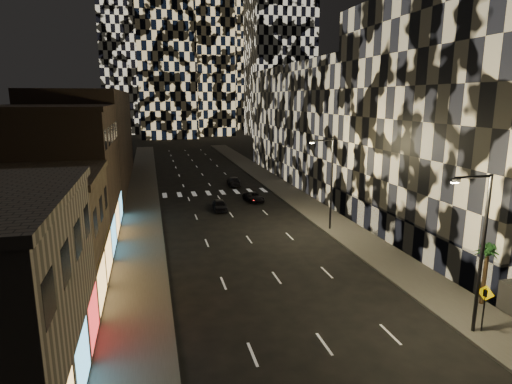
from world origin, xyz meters
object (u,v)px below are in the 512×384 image
car_dark_midlane (220,205)px  ped_sign (485,300)px  palm_tree (487,254)px  streetlight_near (479,244)px  streetlight_far (329,178)px  car_dark_rightlane (254,197)px  car_dark_oncoming (234,181)px

car_dark_midlane → ped_sign: ped_sign is taller
ped_sign → palm_tree: size_ratio=0.69×
streetlight_near → palm_tree: 4.53m
streetlight_near → car_dark_midlane: 31.98m
streetlight_far → car_dark_rightlane: 15.10m
car_dark_midlane → palm_tree: 30.39m
streetlight_far → car_dark_oncoming: (-4.85, 24.33, -4.68)m
car_dark_oncoming → ped_sign: size_ratio=1.66×
car_dark_midlane → palm_tree: (12.45, -27.57, 2.83)m
palm_tree → car_dark_midlane: bearing=114.3°
car_dark_rightlane → streetlight_near: bearing=-88.5°
streetlight_near → ped_sign: bearing=-12.9°
car_dark_midlane → car_dark_oncoming: (4.45, 14.10, 0.03)m
streetlight_far → car_dark_rightlane: (-4.35, 13.64, -4.77)m
car_dark_rightlane → streetlight_far: bearing=-78.2°
ped_sign → car_dark_midlane: bearing=85.2°
streetlight_far → car_dark_oncoming: 25.25m
streetlight_near → ped_sign: size_ratio=3.24×
car_dark_midlane → palm_tree: bearing=-64.7°
streetlight_far → car_dark_oncoming: size_ratio=1.95×
ped_sign → palm_tree: 4.01m
streetlight_far → streetlight_near: bearing=-90.0°
streetlight_far → car_dark_oncoming: bearing=101.3°
car_dark_rightlane → ped_sign: (5.02, -33.80, 1.47)m
car_dark_oncoming → ped_sign: 44.84m
car_dark_midlane → car_dark_oncoming: car_dark_oncoming is taller
ped_sign → streetlight_far: bearing=69.0°
streetlight_far → car_dark_midlane: bearing=132.3°
car_dark_midlane → car_dark_oncoming: bearing=73.4°
streetlight_far → ped_sign: size_ratio=3.24×
streetlight_far → ped_sign: (0.67, -20.15, -3.31)m
streetlight_near → streetlight_far: same height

